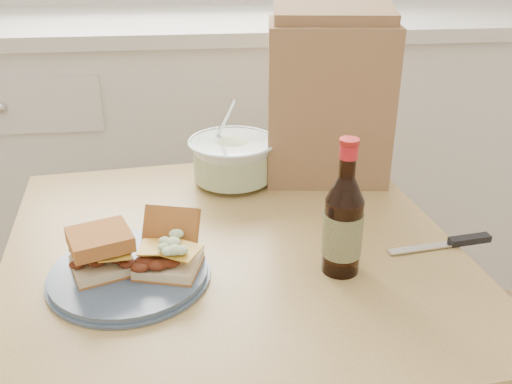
{
  "coord_description": "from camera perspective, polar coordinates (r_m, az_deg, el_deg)",
  "views": [
    {
      "loc": [
        0.04,
        -0.21,
        1.23
      ],
      "look_at": [
        0.15,
        0.75,
        0.76
      ],
      "focal_mm": 40.0,
      "sensor_mm": 36.0,
      "label": 1
    }
  ],
  "objects": [
    {
      "name": "knife",
      "position": [
        1.12,
        19.48,
        -4.71
      ],
      "size": [
        0.2,
        0.05,
        0.01
      ],
      "rotation": [
        0.0,
        0.0,
        0.14
      ],
      "color": "silver",
      "rests_on": "dining_table"
    },
    {
      "name": "plate",
      "position": [
        0.99,
        -12.56,
        -7.97
      ],
      "size": [
        0.26,
        0.26,
        0.02
      ],
      "primitive_type": "cylinder",
      "color": "#455770",
      "rests_on": "dining_table"
    },
    {
      "name": "paper_bag",
      "position": [
        1.29,
        7.25,
        8.86
      ],
      "size": [
        0.29,
        0.21,
        0.35
      ],
      "primitive_type": "cube",
      "rotation": [
        0.0,
        0.0,
        -0.12
      ],
      "color": "#9A754A",
      "rests_on": "dining_table"
    },
    {
      "name": "sandwich_right",
      "position": [
        0.97,
        -8.67,
        -5.57
      ],
      "size": [
        0.12,
        0.16,
        0.08
      ],
      "rotation": [
        0.0,
        0.0,
        -0.27
      ],
      "color": "beige",
      "rests_on": "plate"
    },
    {
      "name": "dining_table",
      "position": [
        1.11,
        -2.27,
        -9.85
      ],
      "size": [
        0.9,
        0.9,
        0.68
      ],
      "rotation": [
        0.0,
        0.0,
        0.1
      ],
      "color": "tan",
      "rests_on": "ground"
    },
    {
      "name": "beer_bottle",
      "position": [
        0.95,
        8.71,
        -3.15
      ],
      "size": [
        0.07,
        0.07,
        0.24
      ],
      "rotation": [
        0.0,
        0.0,
        0.32
      ],
      "color": "black",
      "rests_on": "dining_table"
    },
    {
      "name": "cabinet_run",
      "position": [
        2.05,
        -7.0,
        4.04
      ],
      "size": [
        2.5,
        0.64,
        0.94
      ],
      "color": "silver",
      "rests_on": "ground"
    },
    {
      "name": "sandwich_left",
      "position": [
        0.97,
        -15.2,
        -5.72
      ],
      "size": [
        0.12,
        0.12,
        0.07
      ],
      "rotation": [
        0.0,
        0.0,
        0.35
      ],
      "color": "beige",
      "rests_on": "plate"
    },
    {
      "name": "coleslaw_bowl",
      "position": [
        1.28,
        -2.36,
        3.05
      ],
      "size": [
        0.2,
        0.2,
        0.2
      ],
      "color": "silver",
      "rests_on": "dining_table"
    }
  ]
}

